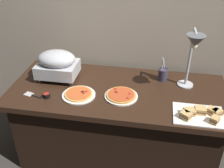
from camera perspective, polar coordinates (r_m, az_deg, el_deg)
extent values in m
plane|color=#38332D|center=(2.80, 1.05, -14.36)|extent=(8.00, 8.00, 0.00)
cube|color=tan|center=(2.57, 3.11, 13.15)|extent=(4.40, 0.04, 2.40)
cube|color=black|center=(2.33, 1.22, -1.68)|extent=(1.90, 0.84, 0.05)
cube|color=black|center=(2.56, 1.12, -8.82)|extent=(1.75, 0.74, 0.71)
cylinder|color=#B7BABF|center=(2.49, -15.43, 0.69)|extent=(0.01, 0.01, 0.04)
cylinder|color=#B7BABF|center=(2.39, -9.10, 0.08)|extent=(0.01, 0.01, 0.04)
cylinder|color=#B7BABF|center=(2.67, -13.56, 3.11)|extent=(0.01, 0.01, 0.04)
cylinder|color=#B7BABF|center=(2.57, -7.59, 2.64)|extent=(0.01, 0.01, 0.04)
cube|color=#B7BABF|center=(2.49, -11.64, 3.23)|extent=(0.36, 0.28, 0.12)
ellipsoid|color=#B7BABF|center=(2.44, -11.90, 5.38)|extent=(0.34, 0.26, 0.15)
cylinder|color=#B7BABF|center=(2.46, 15.51, -0.09)|extent=(0.14, 0.14, 0.01)
cylinder|color=#B7BABF|center=(2.34, 16.43, 5.45)|extent=(0.02, 0.02, 0.52)
cylinder|color=#B7BABF|center=(2.17, 17.60, 10.74)|extent=(0.02, 0.15, 0.02)
cone|color=#595B60|center=(2.12, 17.56, 8.80)|extent=(0.15, 0.15, 0.10)
sphere|color=#F9EAB2|center=(2.14, 17.39, 7.81)|extent=(0.04, 0.04, 0.04)
cylinder|color=white|center=(2.25, -7.19, -2.37)|extent=(0.28, 0.28, 0.01)
cylinder|color=#DBA856|center=(2.24, -7.21, -2.12)|extent=(0.24, 0.24, 0.01)
cylinder|color=#C65628|center=(2.24, -7.23, -1.95)|extent=(0.21, 0.21, 0.00)
cylinder|color=maroon|center=(2.25, -6.35, -1.64)|extent=(0.02, 0.02, 0.00)
cylinder|color=maroon|center=(2.24, -5.61, -1.61)|extent=(0.02, 0.02, 0.00)
cylinder|color=maroon|center=(2.24, -6.51, -1.73)|extent=(0.02, 0.02, 0.00)
cylinder|color=maroon|center=(2.22, -6.18, -2.00)|extent=(0.02, 0.02, 0.00)
cylinder|color=white|center=(2.22, 1.99, -2.63)|extent=(0.28, 0.28, 0.01)
cylinder|color=#C68E42|center=(2.21, 2.00, -2.38)|extent=(0.25, 0.25, 0.01)
cylinder|color=#B74723|center=(2.21, 2.00, -2.20)|extent=(0.22, 0.22, 0.00)
cylinder|color=maroon|center=(2.27, 0.68, -1.05)|extent=(0.02, 0.02, 0.00)
cylinder|color=maroon|center=(2.22, 1.03, -1.83)|extent=(0.02, 0.02, 0.00)
cylinder|color=maroon|center=(2.23, 0.77, -1.65)|extent=(0.02, 0.02, 0.00)
cylinder|color=maroon|center=(2.16, 3.38, -3.04)|extent=(0.02, 0.02, 0.00)
cylinder|color=maroon|center=(2.21, 3.76, -2.08)|extent=(0.02, 0.02, 0.00)
cube|color=white|center=(2.11, 18.14, -6.41)|extent=(0.38, 0.27, 0.01)
cube|color=tan|center=(2.15, 20.77, -5.81)|extent=(0.09, 0.09, 0.02)
cube|color=brown|center=(2.14, 20.85, -5.47)|extent=(0.09, 0.09, 0.01)
cube|color=tan|center=(2.13, 20.93, -5.13)|extent=(0.09, 0.09, 0.02)
cube|color=tan|center=(2.09, 16.28, -6.15)|extent=(0.10, 0.09, 0.02)
cube|color=brown|center=(2.08, 16.34, -5.80)|extent=(0.10, 0.09, 0.01)
cube|color=tan|center=(2.07, 16.41, -5.45)|extent=(0.10, 0.09, 0.02)
cube|color=tan|center=(2.04, 15.59, -6.89)|extent=(0.10, 0.10, 0.02)
cube|color=brown|center=(2.04, 15.65, -6.53)|extent=(0.10, 0.10, 0.01)
cube|color=tan|center=(2.03, 15.72, -6.18)|extent=(0.10, 0.10, 0.02)
cube|color=tan|center=(2.15, 21.64, -6.07)|extent=(0.09, 0.09, 0.02)
cube|color=brown|center=(2.14, 21.72, -5.73)|extent=(0.09, 0.09, 0.01)
cube|color=tan|center=(2.13, 21.80, -5.39)|extent=(0.09, 0.09, 0.02)
cube|color=tan|center=(2.07, 21.22, -7.56)|extent=(0.08, 0.08, 0.02)
cube|color=brown|center=(2.06, 21.30, -7.22)|extent=(0.08, 0.08, 0.01)
cube|color=tan|center=(2.05, 21.39, -6.87)|extent=(0.08, 0.08, 0.02)
cube|color=tan|center=(2.13, 18.44, -5.76)|extent=(0.08, 0.07, 0.02)
cube|color=brown|center=(2.12, 18.51, -5.42)|extent=(0.08, 0.07, 0.01)
cube|color=tan|center=(2.11, 18.59, -5.07)|extent=(0.08, 0.07, 0.02)
cylinder|color=black|center=(2.27, -13.96, -2.40)|extent=(0.06, 0.06, 0.04)
cylinder|color=maroon|center=(2.26, -14.01, -2.07)|extent=(0.05, 0.05, 0.01)
cylinder|color=#383347|center=(2.47, 10.89, 2.02)|extent=(0.08, 0.08, 0.11)
cylinder|color=#B7BABF|center=(2.46, 11.05, 3.68)|extent=(0.04, 0.01, 0.18)
cylinder|color=#B7BABF|center=(2.45, 11.26, 3.57)|extent=(0.05, 0.01, 0.18)
cylinder|color=#B7BABF|center=(2.44, 10.73, 3.18)|extent=(0.03, 0.02, 0.16)
cylinder|color=#B7BABF|center=(2.44, 10.68, 3.25)|extent=(0.02, 0.01, 0.17)
cylinder|color=#B7BABF|center=(2.45, 10.82, 3.67)|extent=(0.03, 0.03, 0.19)
cube|color=#B7BABF|center=(2.36, -17.55, -2.08)|extent=(0.08, 0.07, 0.00)
cylinder|color=black|center=(2.30, -16.03, -2.60)|extent=(0.10, 0.04, 0.01)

